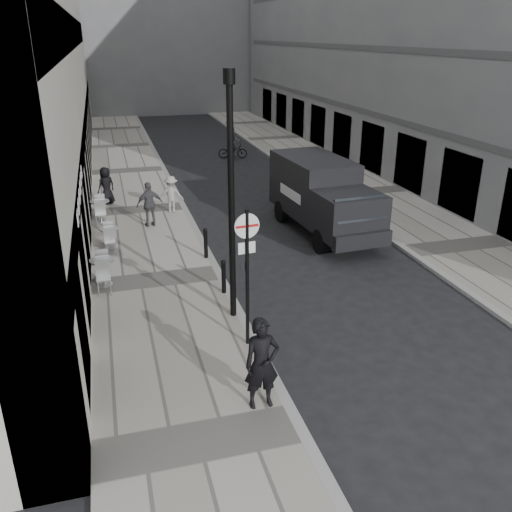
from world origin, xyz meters
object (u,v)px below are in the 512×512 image
Objects in this scene: lamppost at (231,188)px; panel_van at (322,193)px; sign_post at (247,260)px; walking_man at (262,364)px; cyclist at (233,146)px.

lamppost is 1.06× the size of panel_van.
lamppost is (-0.00, 1.55, 1.34)m from sign_post.
panel_van is (4.99, 7.55, -0.79)m from sign_post.
sign_post is 0.54× the size of lamppost.
walking_man is 1.04× the size of cyclist.
walking_man is 0.33× the size of panel_van.
lamppost reaches higher than panel_van.
sign_post is 0.57× the size of panel_van.
panel_van is at bearing 61.23° from walking_man.
cyclist is at bearing 86.92° from panel_van.
walking_man reaches higher than cyclist.
walking_man is at bearing -89.23° from cyclist.
walking_man is at bearing -103.08° from sign_post.
cyclist is at bearing 77.34° from walking_man.
walking_man is 2.76m from sign_post.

